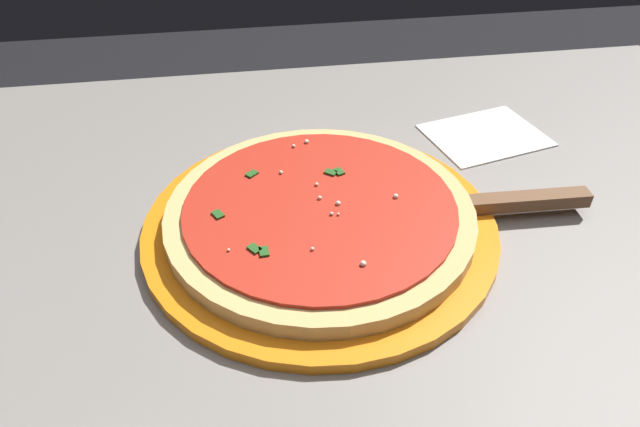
% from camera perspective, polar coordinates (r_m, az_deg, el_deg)
% --- Properties ---
extents(restaurant_table, '(1.05, 0.76, 0.73)m').
position_cam_1_polar(restaurant_table, '(0.66, 4.03, -10.89)').
color(restaurant_table, black).
rests_on(restaurant_table, ground_plane).
extents(serving_plate, '(0.34, 0.34, 0.01)m').
position_cam_1_polar(serving_plate, '(0.56, 0.00, -1.16)').
color(serving_plate, orange).
rests_on(serving_plate, restaurant_table).
extents(pizza, '(0.29, 0.29, 0.02)m').
position_cam_1_polar(pizza, '(0.55, -0.00, 0.05)').
color(pizza, '#DBB26B').
rests_on(pizza, serving_plate).
extents(pizza_server, '(0.22, 0.07, 0.01)m').
position_cam_1_polar(pizza_server, '(0.59, 15.83, 0.84)').
color(pizza_server, silver).
rests_on(pizza_server, serving_plate).
extents(napkin_folded_right, '(0.15, 0.13, 0.00)m').
position_cam_1_polar(napkin_folded_right, '(0.74, 15.88, 7.38)').
color(napkin_folded_right, white).
rests_on(napkin_folded_right, restaurant_table).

